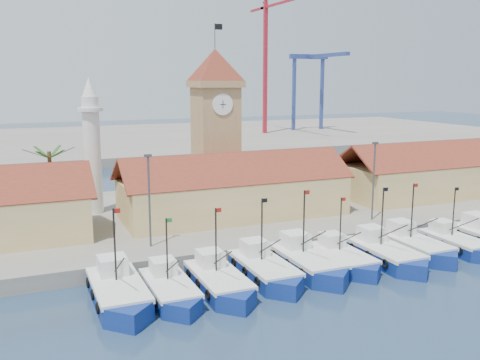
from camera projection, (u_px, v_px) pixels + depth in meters
name	position (u px, v px, depth m)	size (l,w,h in m)	color
ground	(322.00, 286.00, 45.88)	(400.00, 400.00, 0.00)	#1A2B47
quay	(222.00, 214.00, 67.47)	(140.00, 32.00, 1.50)	gray
terminal	(108.00, 141.00, 145.26)	(240.00, 80.00, 2.00)	gray
boat_0	(119.00, 295.00, 41.89)	(3.86, 10.57, 8.00)	navy
boat_1	(171.00, 292.00, 42.78)	(3.35, 9.18, 6.95)	navy
boat_2	(220.00, 284.00, 44.31)	(3.58, 9.80, 7.41)	navy
boat_3	(266.00, 272.00, 47.03)	(3.68, 10.07, 7.62)	navy
boat_4	(308.00, 264.00, 48.93)	(3.84, 10.51, 7.95)	navy
boat_5	(344.00, 260.00, 50.28)	(3.35, 9.19, 6.95)	navy
boat_6	(387.00, 255.00, 51.33)	(3.72, 10.19, 7.71)	navy
boat_7	(416.00, 248.00, 53.81)	(3.67, 10.05, 7.60)	navy
boat_8	(457.00, 244.00, 55.02)	(3.35, 9.18, 6.95)	navy
hall_center	(234.00, 195.00, 63.25)	(27.04, 10.13, 7.61)	#DBBD78
hall_right	(443.00, 176.00, 75.51)	(31.20, 10.13, 7.61)	#DBBD78
clock_tower	(216.00, 124.00, 67.21)	(5.80, 5.80, 22.70)	tan
minaret	(92.00, 145.00, 63.69)	(3.00, 3.00, 16.30)	silver
palm_tree	(51.00, 180.00, 60.60)	(5.60, 5.03, 8.39)	brown
lamp_posts	(267.00, 186.00, 55.74)	(80.70, 0.25, 9.03)	#3F3F44
crane_red_right	(268.00, 48.00, 151.61)	(1.00, 35.24, 43.71)	#A91A28
gantry	(314.00, 71.00, 162.48)	(13.00, 22.00, 23.20)	navy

